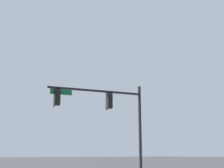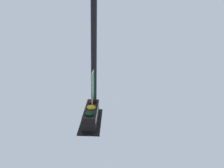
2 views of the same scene
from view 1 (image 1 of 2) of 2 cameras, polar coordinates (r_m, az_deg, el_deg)
The scene contains 1 object.
signal_pole_near at distance 22.54m, azimuth -0.61°, elevation -4.96°, with size 6.95×1.81×7.00m.
Camera 1 is at (6.89, 11.81, 1.95)m, focal length 50.00 mm.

